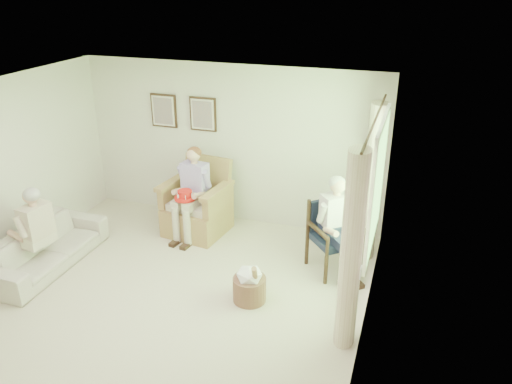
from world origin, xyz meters
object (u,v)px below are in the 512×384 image
sofa (46,248)px  wood_armchair (337,233)px  person_wicker (192,186)px  person_dark (336,220)px  wicker_armchair (198,210)px  hatbox (250,284)px  red_hat (185,196)px  person_sofa (33,227)px

sofa → wood_armchair: bearing=-71.9°
person_wicker → person_dark: (2.29, -0.37, -0.04)m
wicker_armchair → sofa: 2.30m
sofa → hatbox: bearing=-87.8°
person_wicker → hatbox: bearing=-36.7°
wicker_armchair → person_dark: bearing=-5.4°
red_hat → hatbox: size_ratio=0.52×
person_wicker → hatbox: size_ratio=2.28×
person_sofa → person_dark: bearing=116.2°
wicker_armchair → sofa: (-1.61, -1.64, -0.09)m
sofa → red_hat: 2.09m
sofa → person_dark: size_ratio=1.40×
red_hat → hatbox: 1.92m
wood_armchair → person_dark: bearing=-130.9°
wicker_armchair → person_dark: size_ratio=0.86×
hatbox → sofa: bearing=-177.8°
person_sofa → hatbox: person_sofa is taller
wood_armchair → person_dark: size_ratio=0.72×
sofa → wicker_armchair: bearing=-44.5°
wicker_armchair → person_wicker: size_ratio=0.83×
wood_armchair → red_hat: wood_armchair is taller
wood_armchair → red_hat: 2.33m
person_sofa → red_hat: bearing=140.7°
wicker_armchair → person_wicker: (-0.00, -0.15, 0.47)m
person_dark → hatbox: person_dark is taller
wicker_armchair → wood_armchair: wicker_armchair is taller
wicker_armchair → red_hat: (-0.03, -0.35, 0.39)m
sofa → red_hat: bearing=-50.8°
hatbox → person_dark: bearing=48.3°
wood_armchair → person_sofa: person_sofa is taller
person_wicker → red_hat: 0.22m
wood_armchair → sofa: (-3.90, -1.27, -0.26)m
wood_armchair → person_sofa: size_ratio=0.79×
red_hat → hatbox: bearing=-39.2°
wicker_armchair → wood_armchair: bearing=-1.4°
person_dark → red_hat: (-2.32, 0.18, -0.04)m
wood_armchair → sofa: wood_armchair is taller
person_dark → hatbox: bearing=-172.6°
person_sofa → red_hat: (1.58, 1.45, 0.07)m
person_dark → hatbox: (-0.89, -1.00, -0.56)m
sofa → red_hat: size_ratio=5.97×
red_hat → hatbox: red_hat is taller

